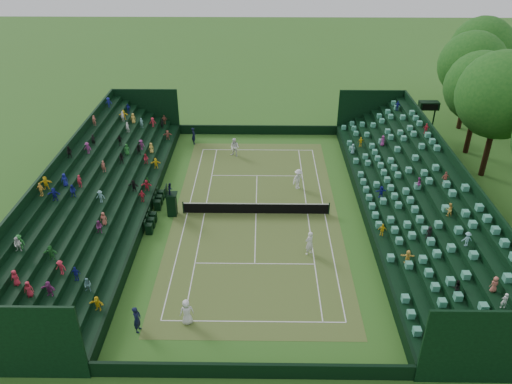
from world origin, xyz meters
TOP-DOWN VIEW (x-y plane):
  - ground at (0.00, 0.00)m, footprint 160.00×160.00m
  - court_surface at (0.00, 0.00)m, footprint 12.97×26.77m
  - perimeter_wall_north at (0.00, 15.88)m, footprint 17.17×0.20m
  - perimeter_wall_south at (0.00, -15.88)m, footprint 17.17×0.20m
  - perimeter_wall_east at (8.48, 0.00)m, footprint 0.20×31.77m
  - perimeter_wall_west at (-8.48, 0.00)m, footprint 0.20×31.77m
  - north_grandstand at (12.66, 0.00)m, footprint 6.60×32.00m
  - south_grandstand at (-12.66, 0.00)m, footprint 6.60×32.00m
  - tennis_net at (0.00, 0.00)m, footprint 11.67×0.10m
  - scoreboard_tower at (17.75, 16.00)m, footprint 2.00×1.00m
  - tree_row at (21.95, 10.14)m, footprint 12.17×37.39m
  - umpire_chair at (-6.63, -0.25)m, footprint 0.92×0.92m
  - courtside_chairs at (-7.96, -0.35)m, footprint 0.52×5.49m
  - player_near_west at (-3.87, -12.02)m, footprint 0.96×0.77m
  - player_near_east at (3.79, -5.22)m, footprint 0.81×0.76m
  - player_far_west at (-2.21, 10.50)m, footprint 1.11×1.01m
  - player_far_east at (3.58, 4.15)m, footprint 1.35×1.27m
  - line_judge_north at (-6.56, 13.34)m, footprint 0.57×0.72m
  - line_judge_south at (-6.62, -12.68)m, footprint 0.50×0.69m

SIDE VIEW (x-z plane):
  - ground at x=0.00m, z-range 0.00..0.00m
  - court_surface at x=0.00m, z-range 0.00..0.01m
  - courtside_chairs at x=-7.96m, z-range -0.14..1.00m
  - perimeter_wall_north at x=0.00m, z-range 0.00..1.00m
  - perimeter_wall_south at x=0.00m, z-range 0.00..1.00m
  - perimeter_wall_east at x=8.48m, z-range 0.00..1.00m
  - perimeter_wall_west at x=-8.48m, z-range 0.00..1.00m
  - tennis_net at x=0.00m, z-range 0.00..1.06m
  - player_near_west at x=-3.87m, z-range 0.00..1.72m
  - line_judge_north at x=-6.56m, z-range 0.00..1.75m
  - line_judge_south at x=-6.62m, z-range 0.00..1.75m
  - player_far_east at x=3.58m, z-range 0.00..1.83m
  - player_far_west at x=-2.21m, z-range 0.00..1.86m
  - player_near_east at x=3.79m, z-range 0.00..1.87m
  - umpire_chair at x=-6.63m, z-range -0.21..2.67m
  - north_grandstand at x=12.66m, z-range -0.90..4.00m
  - south_grandstand at x=-12.66m, z-range -0.90..4.00m
  - scoreboard_tower at x=17.75m, z-range 1.29..4.99m
  - tree_row at x=21.95m, z-range 1.32..12.60m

